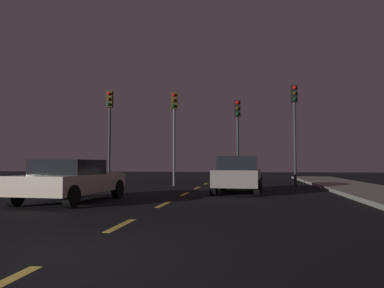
# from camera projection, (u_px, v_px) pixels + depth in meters

# --- Properties ---
(ground_plane) EXTENTS (80.00, 80.00, 0.00)m
(ground_plane) POSITION_uv_depth(u_px,v_px,m) (168.00, 202.00, 11.80)
(ground_plane) COLOR black
(lane_stripe_second) EXTENTS (0.16, 1.60, 0.01)m
(lane_stripe_second) POSITION_uv_depth(u_px,v_px,m) (121.00, 225.00, 7.45)
(lane_stripe_second) COLOR #EACC4C
(lane_stripe_second) RESTS_ON ground_plane
(lane_stripe_third) EXTENTS (0.16, 1.60, 0.01)m
(lane_stripe_third) POSITION_uv_depth(u_px,v_px,m) (164.00, 204.00, 11.21)
(lane_stripe_third) COLOR #EACC4C
(lane_stripe_third) RESTS_ON ground_plane
(lane_stripe_fourth) EXTENTS (0.16, 1.60, 0.01)m
(lane_stripe_fourth) POSITION_uv_depth(u_px,v_px,m) (185.00, 194.00, 14.96)
(lane_stripe_fourth) COLOR #EACC4C
(lane_stripe_fourth) RESTS_ON ground_plane
(lane_stripe_fifth) EXTENTS (0.16, 1.60, 0.01)m
(lane_stripe_fifth) POSITION_uv_depth(u_px,v_px,m) (198.00, 188.00, 18.71)
(lane_stripe_fifth) COLOR #EACC4C
(lane_stripe_fifth) RESTS_ON ground_plane
(lane_stripe_sixth) EXTENTS (0.16, 1.60, 0.01)m
(lane_stripe_sixth) POSITION_uv_depth(u_px,v_px,m) (206.00, 184.00, 22.47)
(lane_stripe_sixth) COLOR #EACC4C
(lane_stripe_sixth) RESTS_ON ground_plane
(lane_stripe_seventh) EXTENTS (0.16, 1.60, 0.01)m
(lane_stripe_seventh) POSITION_uv_depth(u_px,v_px,m) (212.00, 181.00, 26.22)
(lane_stripe_seventh) COLOR #EACC4C
(lane_stripe_seventh) RESTS_ON ground_plane
(traffic_signal_far_left) EXTENTS (0.32, 0.38, 5.25)m
(traffic_signal_far_left) POSITION_uv_depth(u_px,v_px,m) (109.00, 120.00, 20.95)
(traffic_signal_far_left) COLOR #2D2D30
(traffic_signal_far_left) RESTS_ON ground_plane
(traffic_signal_center_left) EXTENTS (0.32, 0.38, 5.08)m
(traffic_signal_center_left) POSITION_uv_depth(u_px,v_px,m) (174.00, 121.00, 20.40)
(traffic_signal_center_left) COLOR #4C4C51
(traffic_signal_center_left) RESTS_ON ground_plane
(traffic_signal_center_right) EXTENTS (0.32, 0.38, 4.58)m
(traffic_signal_center_right) POSITION_uv_depth(u_px,v_px,m) (238.00, 125.00, 19.87)
(traffic_signal_center_right) COLOR #2D2D30
(traffic_signal_center_right) RESTS_ON ground_plane
(traffic_signal_far_right) EXTENTS (0.32, 0.38, 5.30)m
(traffic_signal_far_right) POSITION_uv_depth(u_px,v_px,m) (295.00, 116.00, 19.46)
(traffic_signal_far_right) COLOR #2D2D30
(traffic_signal_far_right) RESTS_ON ground_plane
(car_stopped_ahead) EXTENTS (2.04, 4.11, 1.52)m
(car_stopped_ahead) POSITION_uv_depth(u_px,v_px,m) (238.00, 174.00, 15.50)
(car_stopped_ahead) COLOR gray
(car_stopped_ahead) RESTS_ON ground_plane
(car_adjacent_lane) EXTENTS (2.24, 4.31, 1.34)m
(car_adjacent_lane) POSITION_uv_depth(u_px,v_px,m) (71.00, 180.00, 11.93)
(car_adjacent_lane) COLOR beige
(car_adjacent_lane) RESTS_ON ground_plane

